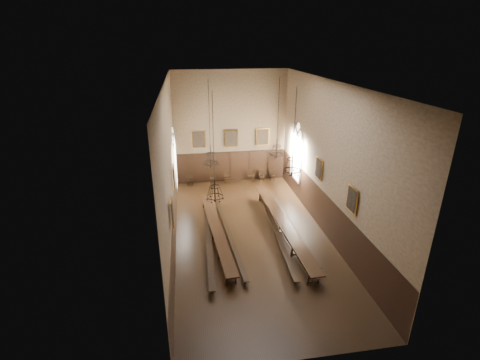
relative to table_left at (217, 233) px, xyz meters
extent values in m
cube|color=black|center=(2.09, 0.08, -0.38)|extent=(9.00, 18.00, 0.02)
cube|color=black|center=(2.09, 0.08, 8.64)|extent=(9.00, 18.00, 0.02)
cube|color=#866E52|center=(2.09, 9.09, 4.13)|extent=(9.00, 0.02, 9.00)
cube|color=#866E52|center=(2.09, -8.93, 4.13)|extent=(9.00, 0.02, 9.00)
cube|color=#866E52|center=(-2.42, 0.08, 4.13)|extent=(0.02, 18.00, 9.00)
cube|color=#866E52|center=(6.60, 0.08, 4.13)|extent=(0.02, 18.00, 9.00)
cube|color=black|center=(0.00, 0.00, 0.34)|extent=(1.31, 9.52, 0.07)
cube|color=black|center=(4.04, -0.07, 0.43)|extent=(1.13, 10.74, 0.08)
cube|color=black|center=(-0.51, -0.08, 0.06)|extent=(0.64, 10.24, 0.05)
cube|color=black|center=(0.72, -0.14, 0.02)|extent=(0.80, 9.17, 0.05)
cube|color=black|center=(3.55, -0.19, 0.05)|extent=(0.77, 9.92, 0.05)
cube|color=black|center=(4.68, 0.33, 0.02)|extent=(0.39, 9.23, 0.05)
cube|color=black|center=(-1.36, 8.57, 0.11)|extent=(0.47, 0.47, 0.05)
cube|color=black|center=(-1.36, 8.76, 0.38)|extent=(0.45, 0.07, 0.54)
cube|color=black|center=(0.51, 8.63, 0.08)|extent=(0.42, 0.42, 0.05)
cube|color=black|center=(0.51, 8.81, 0.32)|extent=(0.42, 0.05, 0.50)
cube|color=black|center=(1.70, 8.63, 0.07)|extent=(0.44, 0.44, 0.05)
cube|color=black|center=(1.70, 8.80, 0.32)|extent=(0.42, 0.07, 0.49)
cube|color=black|center=(3.65, 8.61, 0.09)|extent=(0.47, 0.47, 0.05)
cube|color=black|center=(3.65, 8.79, 0.35)|extent=(0.44, 0.08, 0.52)
cube|color=black|center=(4.62, 8.64, 0.07)|extent=(0.43, 0.43, 0.05)
cube|color=black|center=(4.62, 8.81, 0.32)|extent=(0.42, 0.06, 0.49)
cube|color=black|center=(5.51, 8.57, 0.04)|extent=(0.39, 0.39, 0.05)
cube|color=black|center=(5.51, 8.73, 0.26)|extent=(0.38, 0.05, 0.45)
cylinder|color=black|center=(-0.04, 2.27, 6.71)|extent=(0.03, 0.03, 3.84)
torus|color=black|center=(-0.04, 2.27, 3.63)|extent=(0.94, 0.94, 0.06)
torus|color=black|center=(-0.04, 2.27, 4.24)|extent=(0.60, 0.60, 0.04)
cylinder|color=black|center=(-0.04, 2.27, 4.13)|extent=(0.07, 0.07, 1.33)
cylinder|color=black|center=(4.16, 2.53, 6.79)|extent=(0.03, 0.03, 3.68)
torus|color=black|center=(4.16, 2.53, 3.90)|extent=(0.85, 0.85, 0.05)
torus|color=black|center=(4.16, 2.53, 4.45)|extent=(0.54, 0.54, 0.04)
cylinder|color=black|center=(4.16, 2.53, 4.35)|extent=(0.06, 0.06, 1.20)
cylinder|color=black|center=(-0.23, -2.65, 6.63)|extent=(0.03, 0.03, 4.01)
torus|color=black|center=(-0.23, -2.65, 3.62)|extent=(0.81, 0.81, 0.05)
torus|color=black|center=(-0.23, -2.65, 4.14)|extent=(0.52, 0.52, 0.04)
cylinder|color=black|center=(-0.23, -2.65, 4.05)|extent=(0.06, 0.06, 1.15)
cylinder|color=black|center=(3.75, -2.05, 7.14)|extent=(0.03, 0.03, 2.99)
torus|color=black|center=(3.75, -2.05, 4.52)|extent=(0.91, 0.91, 0.05)
torus|color=black|center=(3.75, -2.05, 5.11)|extent=(0.58, 0.58, 0.04)
cylinder|color=black|center=(3.75, -2.05, 5.00)|extent=(0.06, 0.06, 1.28)
cube|color=gold|center=(-0.51, 8.96, 3.33)|extent=(1.10, 0.12, 1.40)
cube|color=black|center=(-0.51, 8.96, 3.33)|extent=(0.98, 0.02, 1.28)
cube|color=gold|center=(2.09, 8.96, 3.33)|extent=(1.10, 0.12, 1.40)
cube|color=black|center=(2.09, 8.96, 3.33)|extent=(0.98, 0.02, 1.28)
cube|color=gold|center=(4.69, 8.96, 3.33)|extent=(1.10, 0.12, 1.40)
cube|color=black|center=(4.69, 8.96, 3.33)|extent=(0.98, 0.02, 1.28)
cube|color=gold|center=(-2.29, 1.08, 3.33)|extent=(0.12, 1.00, 1.30)
cube|color=black|center=(-2.29, 1.08, 3.33)|extent=(0.02, 0.88, 1.18)
cube|color=gold|center=(-2.29, -3.42, 3.33)|extent=(0.12, 1.00, 1.30)
cube|color=black|center=(-2.29, -3.42, 3.33)|extent=(0.02, 0.88, 1.18)
cube|color=gold|center=(6.47, 1.08, 3.33)|extent=(0.12, 1.00, 1.30)
cube|color=black|center=(6.47, 1.08, 3.33)|extent=(0.02, 0.88, 1.18)
cube|color=gold|center=(6.47, -3.42, 3.33)|extent=(0.12, 1.00, 1.30)
cube|color=black|center=(6.47, -3.42, 3.33)|extent=(0.02, 0.88, 1.18)
camera|label=1|loc=(-1.43, -17.89, 10.62)|focal=26.00mm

